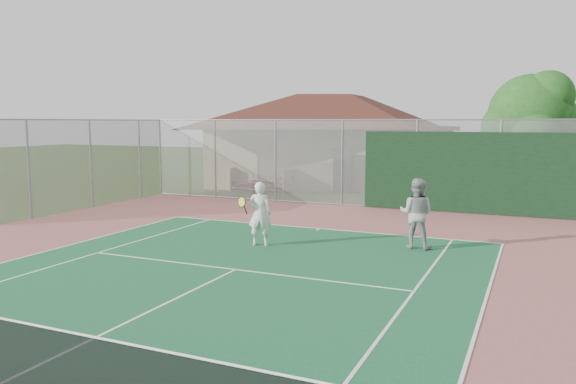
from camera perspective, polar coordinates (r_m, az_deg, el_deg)
The scene contains 7 objects.
back_fence at distance 22.11m, azimuth 13.15°, elevation 2.42°, with size 20.08×0.11×3.53m.
side_fence_left at distance 23.70m, azimuth -19.38°, elevation 2.71°, with size 0.08×9.00×3.50m.
clubhouse at distance 31.46m, azimuth 4.45°, elevation 6.26°, with size 15.20×11.93×5.80m.
bleachers at distance 28.10m, azimuth -2.39°, elevation 1.40°, with size 3.15×1.97×1.15m.
tree at distance 25.08m, azimuth 23.55°, elevation 6.94°, with size 3.91×3.70×5.45m.
player_white_front at distance 15.47m, azimuth -2.91°, elevation -2.26°, with size 0.94×0.71×1.77m.
player_grey_back at distance 15.50m, azimuth 12.90°, elevation -2.19°, with size 0.94×0.75×1.90m.
Camera 1 is at (6.27, -4.66, 3.42)m, focal length 35.00 mm.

